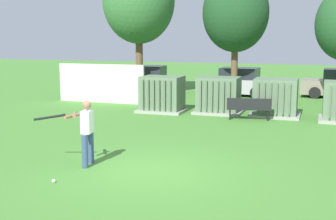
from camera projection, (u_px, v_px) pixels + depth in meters
ground_plane at (150, 171)px, 11.33m from camera, size 96.00×96.00×0.00m
fence_panel at (101, 83)px, 23.11m from camera, size 4.80×0.12×2.00m
transformer_west at (162, 95)px, 20.29m from camera, size 2.10×1.70×1.62m
transformer_mid_west at (219, 96)px, 19.90m from camera, size 2.10×1.70×1.62m
transformer_mid_east at (275, 98)px, 19.10m from camera, size 2.10×1.70×1.62m
park_bench at (249, 107)px, 18.24m from camera, size 1.84×0.70×0.92m
batter at (85, 129)px, 11.71m from camera, size 1.62×0.74×1.74m
sports_ball at (54, 181)px, 10.41m from camera, size 0.09×0.09×0.09m
tree_left at (139, 1)px, 25.40m from camera, size 4.13×4.13×7.89m
tree_center_left at (236, 13)px, 23.80m from camera, size 3.54×3.54×6.77m
parked_car_leftmost at (146, 80)px, 27.87m from camera, size 4.29×2.10×1.62m
parked_car_left_of_center at (238, 83)px, 25.99m from camera, size 4.31×2.15×1.62m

